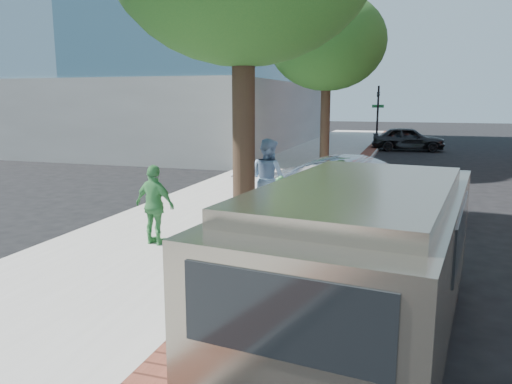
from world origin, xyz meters
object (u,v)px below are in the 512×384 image
at_px(person_officer, 268,179).
at_px(bg_car, 408,139).
at_px(parking_meter, 280,198).
at_px(sedan_silver, 362,188).
at_px(van, 368,249).
at_px(person_gray, 240,180).
at_px(person_green, 155,205).

relative_size(person_officer, bg_car, 0.47).
bearing_deg(person_officer, parking_meter, 141.22).
relative_size(sedan_silver, van, 0.80).
bearing_deg(person_gray, parking_meter, 5.88).
bearing_deg(bg_car, person_gray, 166.58).
bearing_deg(van, person_officer, 126.10).
distance_m(person_gray, van, 5.74).
height_order(person_green, sedan_silver, person_green).
bearing_deg(sedan_silver, person_gray, 131.80).
height_order(parking_meter, person_gray, person_gray).
distance_m(parking_meter, sedan_silver, 4.30).
height_order(parking_meter, person_officer, person_officer).
distance_m(parking_meter, bg_car, 22.11).
relative_size(parking_meter, van, 0.25).
height_order(person_officer, van, person_officer).
distance_m(person_officer, person_green, 3.25).
relative_size(parking_meter, sedan_silver, 0.32).
height_order(sedan_silver, bg_car, sedan_silver).
bearing_deg(sedan_silver, person_green, 143.85).
relative_size(person_officer, sedan_silver, 0.42).
bearing_deg(person_officer, van, 149.33).
bearing_deg(person_officer, sedan_silver, -114.56).
xyz_separation_m(person_gray, person_green, (-1.00, -2.28, -0.20)).
bearing_deg(bg_car, parking_meter, 171.39).
relative_size(parking_meter, bg_car, 0.35).
bearing_deg(person_gray, van, 5.79).
distance_m(parking_meter, person_gray, 2.57).
xyz_separation_m(parking_meter, person_gray, (-1.52, 2.07, -0.05)).
xyz_separation_m(person_gray, sedan_silver, (2.63, 2.06, -0.39)).
relative_size(person_officer, person_green, 1.21).
bearing_deg(parking_meter, person_gray, 126.23).
height_order(person_gray, van, person_gray).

